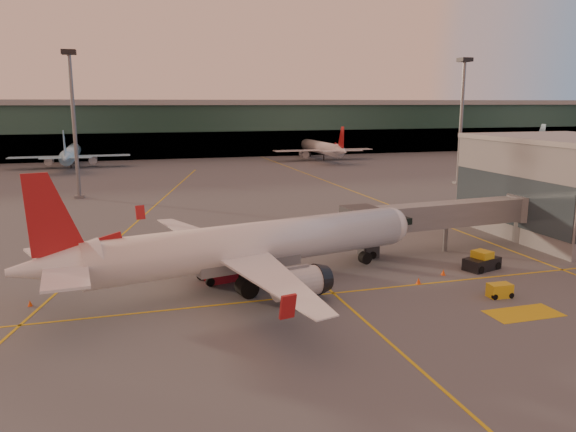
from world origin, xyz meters
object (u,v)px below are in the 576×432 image
object	(u,v)px
gpu_cart	(500,291)
pushback_tug	(482,262)
catering_truck	(219,257)
main_airplane	(244,247)

from	to	relation	value
gpu_cart	pushback_tug	size ratio (longest dim) A/B	0.51
catering_truck	pushback_tug	xyz separation A→B (m)	(26.33, -4.02, -1.57)
pushback_tug	gpu_cart	bearing A→B (deg)	-132.47
main_airplane	gpu_cart	size ratio (longest dim) A/B	17.99
main_airplane	catering_truck	size ratio (longest dim) A/B	6.67
main_airplane	catering_truck	world-z (taller)	main_airplane
main_airplane	gpu_cart	distance (m)	23.00
catering_truck	pushback_tug	distance (m)	26.68
catering_truck	gpu_cart	size ratio (longest dim) A/B	2.70
main_airplane	gpu_cart	xyz separation A→B (m)	(20.88, -9.12, -3.19)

